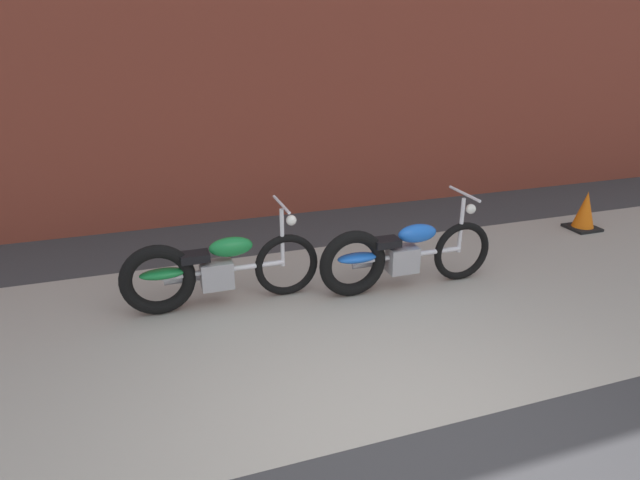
# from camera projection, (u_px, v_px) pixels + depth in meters

# --- Properties ---
(ground_plane) EXTENTS (80.00, 80.00, 0.00)m
(ground_plane) POSITION_uv_depth(u_px,v_px,m) (398.00, 438.00, 3.71)
(ground_plane) COLOR #38383A
(sidewalk_slab) EXTENTS (36.00, 3.50, 0.01)m
(sidewalk_slab) POSITION_uv_depth(u_px,v_px,m) (317.00, 318.00, 5.25)
(sidewalk_slab) COLOR #9E998E
(sidewalk_slab) RESTS_ON ground
(brick_building_wall) EXTENTS (36.00, 0.50, 5.56)m
(brick_building_wall) POSITION_uv_depth(u_px,v_px,m) (236.00, 19.00, 7.29)
(brick_building_wall) COLOR brown
(brick_building_wall) RESTS_ON ground
(motorcycle_green) EXTENTS (2.01, 0.58, 1.03)m
(motorcycle_green) POSITION_uv_depth(u_px,v_px,m) (209.00, 270.00, 5.36)
(motorcycle_green) COLOR black
(motorcycle_green) RESTS_ON ground
(motorcycle_blue) EXTENTS (2.01, 0.58, 1.03)m
(motorcycle_blue) POSITION_uv_depth(u_px,v_px,m) (396.00, 255.00, 5.72)
(motorcycle_blue) COLOR black
(motorcycle_blue) RESTS_ON ground
(traffic_cone) EXTENTS (0.40, 0.40, 0.55)m
(traffic_cone) POSITION_uv_depth(u_px,v_px,m) (585.00, 212.00, 7.55)
(traffic_cone) COLOR orange
(traffic_cone) RESTS_ON ground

